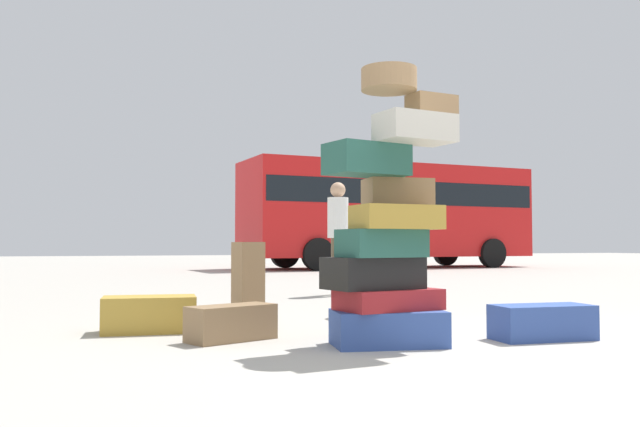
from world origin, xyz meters
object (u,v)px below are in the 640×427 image
(person_bearded_onlooker, at_px, (338,228))
(parked_bus, at_px, (389,209))
(suitcase_tower, at_px, (388,233))
(suitcase_navy_foreground_near, at_px, (542,322))
(person_tourist_with_camera, at_px, (391,219))
(suitcase_brown_right_side, at_px, (231,323))
(suitcase_brown_behind_tower, at_px, (248,283))
(suitcase_tan_left_side, at_px, (149,314))

(person_bearded_onlooker, height_order, parked_bus, parked_bus)
(suitcase_tower, distance_m, suitcase_navy_foreground_near, 1.41)
(suitcase_navy_foreground_near, relative_size, parked_bus, 0.08)
(parked_bus, bearing_deg, person_tourist_with_camera, -119.92)
(suitcase_navy_foreground_near, xyz_separation_m, person_bearded_onlooker, (0.22, 4.65, 0.83))
(suitcase_brown_right_side, height_order, suitcase_navy_foreground_near, suitcase_brown_right_side)
(suitcase_brown_behind_tower, distance_m, parked_bus, 14.97)
(suitcase_tower, xyz_separation_m, person_bearded_onlooker, (1.45, 4.51, 0.16))
(suitcase_brown_behind_tower, distance_m, suitcase_tan_left_side, 0.96)
(suitcase_tower, distance_m, suitcase_brown_right_side, 1.37)
(suitcase_brown_behind_tower, relative_size, suitcase_brown_right_side, 1.11)
(person_bearded_onlooker, bearing_deg, suitcase_brown_behind_tower, -35.61)
(person_bearded_onlooker, bearing_deg, suitcase_brown_right_side, -32.43)
(suitcase_brown_right_side, relative_size, person_bearded_onlooker, 0.42)
(suitcase_tan_left_side, bearing_deg, suitcase_brown_behind_tower, 22.51)
(suitcase_tan_left_side, height_order, suitcase_navy_foreground_near, suitcase_tan_left_side)
(suitcase_tower, relative_size, suitcase_brown_right_side, 2.99)
(person_bearded_onlooker, xyz_separation_m, parked_bus, (5.72, 9.80, 0.87))
(suitcase_brown_right_side, bearing_deg, person_bearded_onlooker, 36.35)
(suitcase_tower, relative_size, parked_bus, 0.22)
(suitcase_brown_right_side, relative_size, suitcase_navy_foreground_near, 0.88)
(suitcase_navy_foreground_near, bearing_deg, suitcase_brown_behind_tower, 141.78)
(suitcase_brown_behind_tower, xyz_separation_m, parked_bus, (7.79, 12.70, 1.46))
(suitcase_tower, height_order, person_tourist_with_camera, suitcase_tower)
(person_tourist_with_camera, relative_size, parked_bus, 0.18)
(suitcase_navy_foreground_near, distance_m, person_bearded_onlooker, 4.73)
(suitcase_tower, bearing_deg, suitcase_brown_behind_tower, 111.30)
(person_tourist_with_camera, bearing_deg, suitcase_brown_right_side, -40.34)
(suitcase_brown_behind_tower, xyz_separation_m, suitcase_brown_right_side, (-0.38, -0.96, -0.24))
(suitcase_tower, height_order, person_bearded_onlooker, suitcase_tower)
(suitcase_tower, xyz_separation_m, person_tourist_with_camera, (1.06, 2.05, 0.19))
(suitcase_brown_right_side, distance_m, person_bearded_onlooker, 4.65)
(suitcase_tan_left_side, height_order, parked_bus, parked_bus)
(suitcase_tower, relative_size, suitcase_tan_left_side, 2.68)
(suitcase_brown_right_side, xyz_separation_m, parked_bus, (8.17, 13.66, 1.70))
(suitcase_tan_left_side, height_order, person_bearded_onlooker, person_bearded_onlooker)
(suitcase_tan_left_side, distance_m, person_tourist_with_camera, 2.81)
(suitcase_brown_behind_tower, height_order, suitcase_brown_right_side, suitcase_brown_behind_tower)
(suitcase_tan_left_side, xyz_separation_m, person_bearded_onlooker, (2.98, 3.15, 0.82))
(suitcase_brown_behind_tower, bearing_deg, suitcase_tower, -73.12)
(suitcase_tower, bearing_deg, person_bearded_onlooker, 72.15)
(suitcase_brown_right_side, height_order, person_bearded_onlooker, person_bearded_onlooker)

